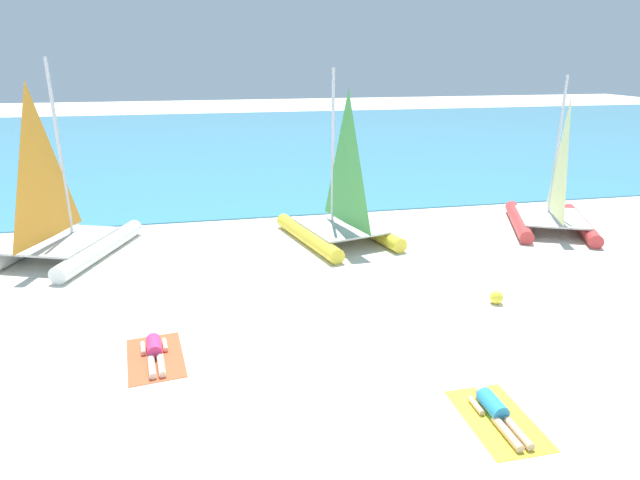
{
  "coord_description": "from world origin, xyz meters",
  "views": [
    {
      "loc": [
        -2.84,
        -8.25,
        5.89
      ],
      "look_at": [
        0.0,
        5.26,
        1.2
      ],
      "focal_mm": 30.65,
      "sensor_mm": 36.0,
      "label": 1
    }
  ],
  "objects_px": {
    "sailboat_yellow": "(340,217)",
    "sunbather_right": "(496,411)",
    "beach_ball": "(497,297)",
    "sunbather_left": "(155,351)",
    "towel_left": "(155,358)",
    "sailboat_white": "(60,229)",
    "sailboat_red": "(552,209)",
    "towel_right": "(498,419)"
  },
  "relations": [
    {
      "from": "sailboat_white",
      "to": "towel_left",
      "type": "height_order",
      "value": "sailboat_white"
    },
    {
      "from": "beach_ball",
      "to": "sailboat_white",
      "type": "bearing_deg",
      "value": 152.75
    },
    {
      "from": "sailboat_yellow",
      "to": "sunbather_left",
      "type": "bearing_deg",
      "value": -144.59
    },
    {
      "from": "sailboat_yellow",
      "to": "towel_right",
      "type": "bearing_deg",
      "value": -101.93
    },
    {
      "from": "towel_right",
      "to": "sunbather_right",
      "type": "height_order",
      "value": "sunbather_right"
    },
    {
      "from": "sailboat_white",
      "to": "towel_right",
      "type": "relative_size",
      "value": 3.08
    },
    {
      "from": "sailboat_red",
      "to": "sailboat_yellow",
      "type": "xyz_separation_m",
      "value": [
        -7.57,
        0.42,
        0.04
      ]
    },
    {
      "from": "sailboat_yellow",
      "to": "towel_right",
      "type": "xyz_separation_m",
      "value": [
        0.37,
        -9.79,
        -0.82
      ]
    },
    {
      "from": "sailboat_white",
      "to": "towel_right",
      "type": "height_order",
      "value": "sailboat_white"
    },
    {
      "from": "sunbather_right",
      "to": "towel_left",
      "type": "bearing_deg",
      "value": 150.59
    },
    {
      "from": "sunbather_left",
      "to": "towel_right",
      "type": "distance_m",
      "value": 6.76
    },
    {
      "from": "sailboat_white",
      "to": "beach_ball",
      "type": "distance_m",
      "value": 12.79
    },
    {
      "from": "sailboat_yellow",
      "to": "sailboat_red",
      "type": "bearing_deg",
      "value": -17.27
    },
    {
      "from": "sailboat_yellow",
      "to": "towel_left",
      "type": "xyz_separation_m",
      "value": [
        -5.49,
        -6.51,
        -0.82
      ]
    },
    {
      "from": "sailboat_white",
      "to": "beach_ball",
      "type": "height_order",
      "value": "sailboat_white"
    },
    {
      "from": "sailboat_yellow",
      "to": "towel_left",
      "type": "relative_size",
      "value": 2.91
    },
    {
      "from": "towel_left",
      "to": "beach_ball",
      "type": "bearing_deg",
      "value": 6.54
    },
    {
      "from": "sailboat_yellow",
      "to": "sunbather_right",
      "type": "distance_m",
      "value": 9.75
    },
    {
      "from": "sailboat_white",
      "to": "towel_right",
      "type": "bearing_deg",
      "value": -27.27
    },
    {
      "from": "sailboat_red",
      "to": "towel_right",
      "type": "bearing_deg",
      "value": -104.21
    },
    {
      "from": "sunbather_left",
      "to": "towel_left",
      "type": "bearing_deg",
      "value": -90.0
    },
    {
      "from": "sailboat_white",
      "to": "sunbather_right",
      "type": "distance_m",
      "value": 13.51
    },
    {
      "from": "towel_left",
      "to": "sunbather_right",
      "type": "height_order",
      "value": "sunbather_right"
    },
    {
      "from": "sailboat_white",
      "to": "towel_left",
      "type": "relative_size",
      "value": 3.08
    },
    {
      "from": "beach_ball",
      "to": "sunbather_right",
      "type": "bearing_deg",
      "value": -118.9
    },
    {
      "from": "sunbather_left",
      "to": "beach_ball",
      "type": "xyz_separation_m",
      "value": [
        8.16,
        0.87,
        0.03
      ]
    },
    {
      "from": "sailboat_white",
      "to": "sunbather_right",
      "type": "xyz_separation_m",
      "value": [
        9.06,
        -10.0,
        -0.74
      ]
    },
    {
      "from": "beach_ball",
      "to": "towel_left",
      "type": "bearing_deg",
      "value": -173.46
    },
    {
      "from": "sailboat_red",
      "to": "sailboat_white",
      "type": "bearing_deg",
      "value": -159.11
    },
    {
      "from": "sunbather_right",
      "to": "beach_ball",
      "type": "distance_m",
      "value": 4.74
    },
    {
      "from": "sailboat_red",
      "to": "sailboat_white",
      "type": "height_order",
      "value": "sailboat_white"
    },
    {
      "from": "sailboat_yellow",
      "to": "towel_left",
      "type": "distance_m",
      "value": 8.55
    },
    {
      "from": "sailboat_yellow",
      "to": "beach_ball",
      "type": "height_order",
      "value": "sailboat_yellow"
    },
    {
      "from": "sailboat_yellow",
      "to": "sunbather_right",
      "type": "bearing_deg",
      "value": -101.91
    },
    {
      "from": "sailboat_red",
      "to": "towel_left",
      "type": "height_order",
      "value": "sailboat_red"
    },
    {
      "from": "sunbather_left",
      "to": "sailboat_red",
      "type": "bearing_deg",
      "value": 17.14
    },
    {
      "from": "sailboat_red",
      "to": "sailboat_yellow",
      "type": "height_order",
      "value": "sailboat_yellow"
    },
    {
      "from": "sailboat_yellow",
      "to": "sunbather_left",
      "type": "distance_m",
      "value": 8.5
    },
    {
      "from": "sailboat_red",
      "to": "sunbather_left",
      "type": "distance_m",
      "value": 14.4
    },
    {
      "from": "sailboat_red",
      "to": "sunbather_right",
      "type": "xyz_separation_m",
      "value": [
        -7.2,
        -9.3,
        -0.65
      ]
    },
    {
      "from": "towel_left",
      "to": "towel_right",
      "type": "distance_m",
      "value": 6.72
    },
    {
      "from": "sailboat_white",
      "to": "towel_left",
      "type": "xyz_separation_m",
      "value": [
        3.2,
        -6.78,
        -0.87
      ]
    }
  ]
}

